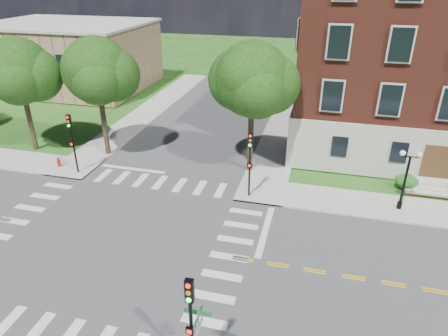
% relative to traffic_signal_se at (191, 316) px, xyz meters
% --- Properties ---
extents(ground, '(160.00, 160.00, 0.00)m').
position_rel_traffic_signal_se_xyz_m(ground, '(-7.54, 7.41, -3.19)').
color(ground, '#205818').
rests_on(ground, ground).
extents(road_ew, '(90.00, 12.00, 0.01)m').
position_rel_traffic_signal_se_xyz_m(road_ew, '(-7.54, 7.41, -3.18)').
color(road_ew, '#3D3D3F').
rests_on(road_ew, ground).
extents(road_ns, '(12.00, 90.00, 0.01)m').
position_rel_traffic_signal_se_xyz_m(road_ns, '(-7.54, 7.41, -3.18)').
color(road_ns, '#3D3D3F').
rests_on(road_ns, ground).
extents(sidewalk_ne, '(34.00, 34.00, 0.12)m').
position_rel_traffic_signal_se_xyz_m(sidewalk_ne, '(7.84, 22.79, -3.13)').
color(sidewalk_ne, '#9E9B93').
rests_on(sidewalk_ne, ground).
extents(sidewalk_nw, '(34.00, 34.00, 0.12)m').
position_rel_traffic_signal_se_xyz_m(sidewalk_nw, '(-22.91, 22.79, -3.13)').
color(sidewalk_nw, '#9E9B93').
rests_on(sidewalk_nw, ground).
extents(crosswalk_east, '(2.20, 10.20, 0.02)m').
position_rel_traffic_signal_se_xyz_m(crosswalk_east, '(-0.34, 7.41, -3.19)').
color(crosswalk_east, silver).
rests_on(crosswalk_east, ground).
extents(stop_bar_east, '(0.40, 5.50, 0.00)m').
position_rel_traffic_signal_se_xyz_m(stop_bar_east, '(1.26, 10.41, -3.19)').
color(stop_bar_east, silver).
rests_on(stop_bar_east, ground).
extents(secondary_building, '(20.40, 15.40, 8.30)m').
position_rel_traffic_signal_se_xyz_m(secondary_building, '(-29.54, 37.41, 1.09)').
color(secondary_building, '#9A7555').
rests_on(secondary_building, ground).
extents(tree_b, '(5.49, 5.49, 9.70)m').
position_rel_traffic_signal_se_xyz_m(tree_b, '(-20.84, 17.72, 3.86)').
color(tree_b, '#312718').
rests_on(tree_b, ground).
extents(tree_c, '(5.35, 5.35, 9.92)m').
position_rel_traffic_signal_se_xyz_m(tree_c, '(-13.92, 18.31, 4.16)').
color(tree_c, '#312718').
rests_on(tree_c, ground).
extents(tree_d, '(5.57, 5.57, 10.12)m').
position_rel_traffic_signal_se_xyz_m(tree_d, '(-1.30, 18.32, 4.25)').
color(tree_d, '#312718').
rests_on(tree_d, ground).
extents(traffic_signal_se, '(0.33, 0.37, 4.80)m').
position_rel_traffic_signal_se_xyz_m(traffic_signal_se, '(0.00, 0.00, 0.00)').
color(traffic_signal_se, black).
rests_on(traffic_signal_se, ground).
extents(traffic_signal_ne, '(0.37, 0.43, 4.80)m').
position_rel_traffic_signal_se_xyz_m(traffic_signal_ne, '(-0.55, 14.22, 0.00)').
color(traffic_signal_ne, black).
rests_on(traffic_signal_ne, ground).
extents(traffic_signal_nw, '(0.36, 0.41, 4.80)m').
position_rel_traffic_signal_se_xyz_m(traffic_signal_nw, '(-14.46, 14.46, 0.00)').
color(traffic_signal_nw, black).
rests_on(traffic_signal_nw, ground).
extents(twin_lamp_west, '(1.36, 0.36, 4.23)m').
position_rel_traffic_signal_se_xyz_m(twin_lamp_west, '(9.64, 15.10, -0.66)').
color(twin_lamp_west, black).
rests_on(twin_lamp_west, ground).
extents(street_sign_pole, '(1.10, 1.10, 3.10)m').
position_rel_traffic_signal_se_xyz_m(street_sign_pole, '(0.19, 0.30, -0.88)').
color(street_sign_pole, gray).
rests_on(street_sign_pole, ground).
extents(fire_hydrant, '(0.35, 0.35, 0.75)m').
position_rel_traffic_signal_se_xyz_m(fire_hydrant, '(-16.54, 15.02, -2.72)').
color(fire_hydrant, '#B4100D').
rests_on(fire_hydrant, ground).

